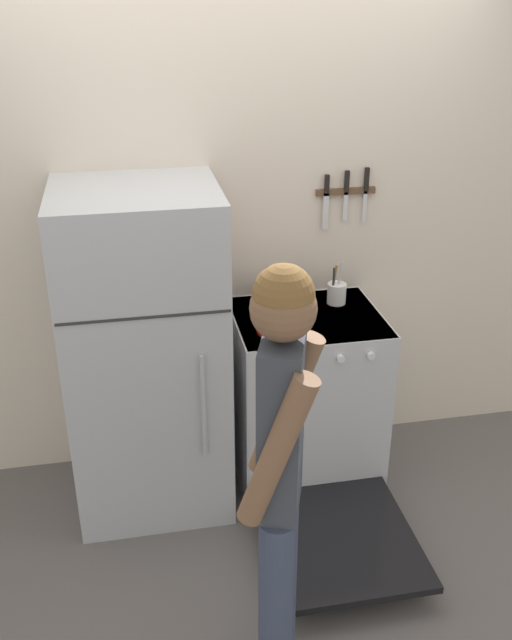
{
  "coord_description": "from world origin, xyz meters",
  "views": [
    {
      "loc": [
        -0.56,
        -3.38,
        2.46
      ],
      "look_at": [
        0.01,
        -0.46,
        1.01
      ],
      "focal_mm": 40.0,
      "sensor_mm": 36.0,
      "label": 1
    }
  ],
  "objects_px": {
    "refrigerator": "(146,355)",
    "stove_range": "(307,401)",
    "dutch_oven_pot": "(281,316)",
    "utensil_jar": "(336,293)",
    "tea_kettle": "(273,296)",
    "person": "(280,472)"
  },
  "relations": [
    {
      "from": "refrigerator",
      "to": "person",
      "type": "bearing_deg",
      "value": -72.02
    },
    {
      "from": "utensil_jar",
      "to": "person",
      "type": "bearing_deg",
      "value": -113.97
    },
    {
      "from": "refrigerator",
      "to": "tea_kettle",
      "type": "bearing_deg",
      "value": 13.03
    },
    {
      "from": "refrigerator",
      "to": "stove_range",
      "type": "xyz_separation_m",
      "value": [
        0.81,
        -0.01,
        -0.35
      ]
    },
    {
      "from": "tea_kettle",
      "to": "person",
      "type": "xyz_separation_m",
      "value": [
        -0.27,
        -1.35,
        -0.03
      ]
    },
    {
      "from": "dutch_oven_pot",
      "to": "refrigerator",
      "type": "bearing_deg",
      "value": 171.44
    },
    {
      "from": "refrigerator",
      "to": "utensil_jar",
      "type": "relative_size",
      "value": 7.18
    },
    {
      "from": "dutch_oven_pot",
      "to": "person",
      "type": "relative_size",
      "value": 0.17
    },
    {
      "from": "stove_range",
      "to": "dutch_oven_pot",
      "type": "distance_m",
      "value": 0.58
    },
    {
      "from": "dutch_oven_pot",
      "to": "tea_kettle",
      "type": "height_order",
      "value": "tea_kettle"
    },
    {
      "from": "tea_kettle",
      "to": "person",
      "type": "distance_m",
      "value": 1.37
    },
    {
      "from": "tea_kettle",
      "to": "utensil_jar",
      "type": "bearing_deg",
      "value": 1.03
    },
    {
      "from": "stove_range",
      "to": "tea_kettle",
      "type": "xyz_separation_m",
      "value": [
        -0.15,
        0.16,
        0.54
      ]
    },
    {
      "from": "stove_range",
      "to": "tea_kettle",
      "type": "bearing_deg",
      "value": 133.03
    },
    {
      "from": "dutch_oven_pot",
      "to": "utensil_jar",
      "type": "distance_m",
      "value": 0.43
    },
    {
      "from": "dutch_oven_pot",
      "to": "utensil_jar",
      "type": "height_order",
      "value": "utensil_jar"
    },
    {
      "from": "refrigerator",
      "to": "utensil_jar",
      "type": "height_order",
      "value": "refrigerator"
    },
    {
      "from": "stove_range",
      "to": "refrigerator",
      "type": "bearing_deg",
      "value": 179.15
    },
    {
      "from": "utensil_jar",
      "to": "refrigerator",
      "type": "bearing_deg",
      "value": -170.96
    },
    {
      "from": "refrigerator",
      "to": "stove_range",
      "type": "distance_m",
      "value": 0.88
    },
    {
      "from": "refrigerator",
      "to": "person",
      "type": "height_order",
      "value": "person"
    },
    {
      "from": "refrigerator",
      "to": "dutch_oven_pot",
      "type": "xyz_separation_m",
      "value": [
        0.64,
        -0.1,
        0.19
      ]
    }
  ]
}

